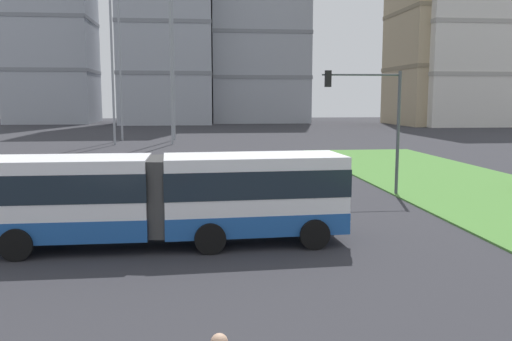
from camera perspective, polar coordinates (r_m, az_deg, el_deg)
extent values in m
cube|color=white|center=(18.42, -0.21, -2.30)|extent=(6.11, 2.79, 2.55)
cube|color=#1E519E|center=(18.60, -0.21, -5.11)|extent=(6.14, 2.81, 0.70)
cube|color=#19232D|center=(18.35, -0.21, -1.00)|extent=(6.16, 2.83, 0.90)
cube|color=white|center=(18.65, -19.15, -2.61)|extent=(5.21, 2.51, 2.55)
cube|color=#1E519E|center=(18.83, -19.03, -5.38)|extent=(5.23, 2.53, 0.70)
cube|color=#19232D|center=(18.58, -19.21, -1.32)|extent=(5.25, 2.55, 0.90)
cylinder|color=#383838|center=(18.20, -9.59, -2.53)|extent=(2.40, 2.40, 2.45)
cylinder|color=black|center=(20.21, 4.30, -4.97)|extent=(1.01, 0.33, 1.00)
cylinder|color=black|center=(17.85, 6.17, -6.69)|extent=(1.01, 0.33, 1.00)
cylinder|color=black|center=(19.71, -5.40, -5.31)|extent=(1.01, 0.33, 1.00)
cylinder|color=black|center=(17.29, -4.85, -7.15)|extent=(1.01, 0.33, 1.00)
cylinder|color=black|center=(20.40, -21.80, -5.39)|extent=(1.00, 0.28, 1.00)
cylinder|color=black|center=(18.07, -23.92, -7.14)|extent=(1.00, 0.28, 1.00)
sphere|color=#F9EFC6|center=(20.13, 7.93, -4.20)|extent=(0.24, 0.24, 0.24)
sphere|color=#F9EFC6|center=(18.46, 9.57, -5.32)|extent=(0.24, 0.24, 0.24)
cube|color=black|center=(23.11, -15.16, -3.41)|extent=(4.50, 2.05, 0.80)
cube|color=black|center=(23.02, -15.59, -1.70)|extent=(2.47, 1.81, 0.60)
cylinder|color=black|center=(23.77, -11.14, -3.63)|extent=(0.65, 0.26, 0.64)
cylinder|color=black|center=(22.02, -11.80, -4.54)|extent=(0.65, 0.26, 0.64)
cylinder|color=black|center=(24.37, -18.15, -3.59)|extent=(0.65, 0.26, 0.64)
cylinder|color=black|center=(22.68, -19.33, -4.46)|extent=(0.65, 0.26, 0.64)
cylinder|color=#474C51|center=(28.16, 14.72, 3.76)|extent=(0.16, 0.16, 6.23)
cylinder|color=#474C51|center=(27.48, 11.03, 9.86)|extent=(3.94, 0.10, 0.10)
cube|color=black|center=(27.03, 7.59, 9.55)|extent=(0.28, 0.28, 0.80)
sphere|color=red|center=(27.04, 7.60, 10.08)|extent=(0.16, 0.16, 0.16)
sphere|color=yellow|center=(27.03, 7.59, 9.53)|extent=(0.16, 0.16, 0.16)
sphere|color=green|center=(27.02, 7.58, 8.98)|extent=(0.16, 0.16, 0.16)
cube|color=gray|center=(114.77, -20.56, 9.74)|extent=(15.85, 15.45, 0.70)
cube|color=gray|center=(115.61, -20.80, 14.53)|extent=(15.85, 15.45, 0.70)
cube|color=gray|center=(106.91, -9.41, 9.91)|extent=(17.02, 17.79, 0.70)
cube|color=gray|center=(107.64, -9.52, 14.67)|extent=(17.02, 17.79, 0.70)
cube|color=#9EA3AD|center=(113.98, 0.15, 15.85)|extent=(18.86, 18.79, 42.29)
cube|color=gray|center=(112.88, 0.15, 9.64)|extent=(19.06, 18.99, 0.70)
cube|color=gray|center=(113.49, 0.15, 13.91)|extent=(19.06, 18.99, 0.70)
cube|color=silver|center=(105.95, 21.60, 15.97)|extent=(19.15, 15.62, 42.36)
cube|color=#A4A099|center=(104.76, 21.26, 9.28)|extent=(19.35, 15.82, 0.70)
cube|color=#A4A099|center=(105.42, 21.49, 13.89)|extent=(19.35, 15.82, 0.70)
cube|color=#85765B|center=(106.20, 19.17, 10.12)|extent=(17.54, 17.73, 0.70)
cube|color=#85765B|center=(107.15, 19.41, 15.40)|extent=(17.54, 17.73, 0.70)
cylinder|color=gray|center=(64.86, -8.82, 16.55)|extent=(0.24, 0.24, 30.07)
cylinder|color=gray|center=(65.36, -14.30, 16.34)|extent=(0.24, 0.24, 30.07)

